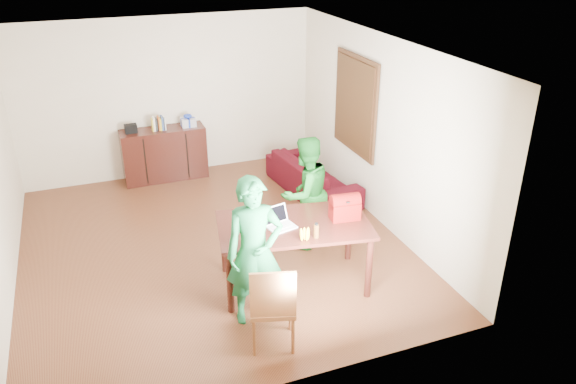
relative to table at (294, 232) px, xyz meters
name	(u,v)px	position (x,y,z in m)	size (l,w,h in m)	color
room	(206,154)	(-0.71, 1.35, 0.58)	(5.20, 5.70, 2.90)	#451F11
table	(294,232)	(0.00, 0.00, 0.00)	(1.93, 1.31, 0.83)	black
chair	(273,321)	(-0.61, -0.95, -0.43)	(0.57, 0.55, 1.01)	brown
person_near	(254,252)	(-0.64, -0.47, 0.13)	(0.63, 0.41, 1.72)	#145C30
person_far	(305,193)	(0.48, 0.82, 0.06)	(0.76, 0.59, 1.57)	#15611B
laptop	(282,224)	(-0.17, -0.04, 0.15)	(0.35, 0.28, 0.22)	white
bananas	(305,238)	(-0.03, -0.39, 0.14)	(0.16, 0.10, 0.06)	gold
bottle	(316,230)	(0.12, -0.38, 0.20)	(0.06, 0.06, 0.18)	#513012
red_bag	(345,209)	(0.61, -0.09, 0.24)	(0.34, 0.20, 0.25)	#680D06
sofa	(312,176)	(1.23, 2.31, -0.44)	(1.94, 0.76, 0.57)	#34060A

